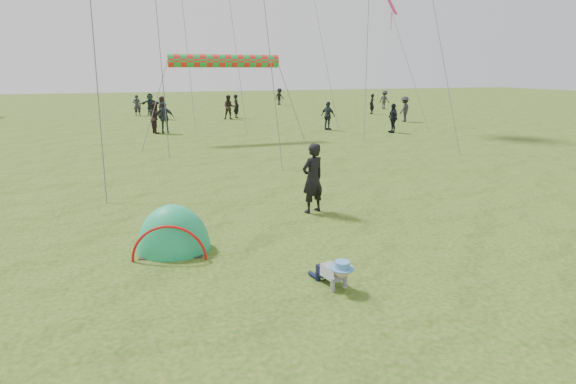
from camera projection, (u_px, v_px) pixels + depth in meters
name	position (u px, v px, depth m)	size (l,w,h in m)	color
ground	(257.00, 280.00, 7.77)	(140.00, 140.00, 0.00)	#20440C
crawling_toddler	(334.00, 272.00, 7.48)	(0.49, 0.71, 0.54)	black
popup_tent	(174.00, 250.00, 9.09)	(1.47, 1.21, 1.90)	#1B8368
standing_adult	(313.00, 178.00, 11.26)	(0.65, 0.43, 1.78)	black
crowd_person_0	(137.00, 105.00, 35.07)	(0.59, 0.39, 1.63)	#24222D
crowd_person_2	(165.00, 118.00, 25.39)	(1.04, 0.43, 1.78)	#26323A
crowd_person_3	(404.00, 109.00, 31.08)	(1.12, 0.65, 1.74)	#27262B
crowd_person_5	(150.00, 104.00, 35.64)	(1.60, 0.51, 1.72)	#1D2C32
crowd_person_6	(372.00, 104.00, 36.49)	(0.59, 0.39, 1.62)	black
crowd_person_7	(229.00, 107.00, 32.62)	(0.85, 0.66, 1.74)	#2D221C
crowd_person_8	(328.00, 116.00, 26.81)	(0.99, 0.41, 1.69)	#212D32
crowd_person_9	(384.00, 100.00, 41.33)	(1.09, 0.62, 1.68)	#2C2D32
crowd_person_10	(162.00, 108.00, 32.63)	(0.81, 0.53, 1.66)	black
crowd_person_12	(236.00, 106.00, 33.52)	(0.63, 0.41, 1.73)	black
crowd_person_13	(156.00, 118.00, 25.49)	(0.85, 0.66, 1.75)	black
crowd_person_14	(393.00, 118.00, 25.69)	(0.98, 0.41, 1.66)	black
crowd_person_15	(279.00, 97.00, 45.98)	(1.08, 0.62, 1.67)	black
rainbow_tube_kite	(224.00, 61.00, 22.24)	(0.64, 0.64, 5.47)	red
diamond_kite_0	(392.00, 6.00, 28.77)	(1.16, 1.16, 0.00)	#EC2057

